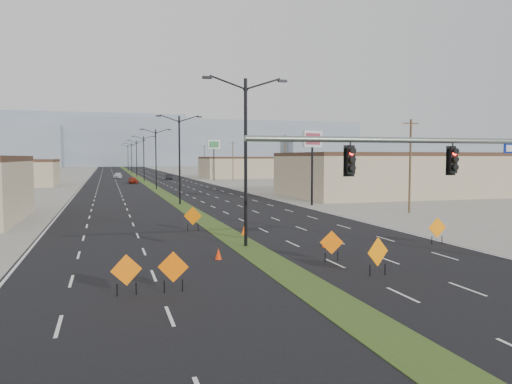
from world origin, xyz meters
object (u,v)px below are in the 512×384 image
object	(u,v)px
cone_3	(197,217)
cone_1	(244,231)
streetlight_1	(179,157)
car_left	(133,180)
streetlight_4	(136,157)
streetlight_6	(128,157)
streetlight_3	(144,157)
construction_sign_1	(126,271)
pole_sign_east_near	(312,145)
cone_2	(325,242)
construction_sign_2	(193,217)
streetlight_2	(156,157)
construction_sign_0	(173,268)
car_mid	(169,177)
car_far	(118,176)
construction_sign_4	(378,253)
streetlight_0	(246,156)
construction_sign_3	(332,244)
cone_0	(218,254)
streetlight_5	(132,157)
pole_sign_east_far	(214,148)
construction_sign_5	(437,229)
signal_mast	(487,170)

from	to	relation	value
cone_3	cone_1	bearing A→B (deg)	-80.48
streetlight_1	car_left	bearing A→B (deg)	93.33
streetlight_4	streetlight_6	distance (m)	56.00
streetlight_3	cone_3	size ratio (longest dim) A/B	18.03
cone_1	construction_sign_1	bearing A→B (deg)	-122.39
construction_sign_1	pole_sign_east_near	bearing A→B (deg)	44.45
construction_sign_1	cone_2	distance (m)	13.86
streetlight_3	construction_sign_2	distance (m)	76.94
streetlight_2	construction_sign_0	bearing A→B (deg)	-94.83
streetlight_6	car_mid	distance (m)	75.99
car_far	streetlight_2	bearing A→B (deg)	-76.83
streetlight_2	construction_sign_2	distance (m)	49.02
construction_sign_0	construction_sign_4	distance (m)	9.22
construction_sign_2	streetlight_4	bearing A→B (deg)	112.20
streetlight_0	car_mid	bearing A→B (deg)	86.02
construction_sign_3	cone_3	xyz separation A→B (m)	(-3.63, 18.98, -0.67)
construction_sign_3	cone_0	size ratio (longest dim) A/B	2.66
streetlight_3	cone_0	world-z (taller)	streetlight_3
streetlight_0	streetlight_1	bearing A→B (deg)	90.00
streetlight_0	cone_0	size ratio (longest dim) A/B	16.45
streetlight_1	cone_1	distance (m)	24.48
streetlight_2	streetlight_5	world-z (taller)	same
streetlight_3	car_mid	distance (m)	11.63
car_far	cone_0	size ratio (longest dim) A/B	7.75
cone_0	streetlight_5	bearing A→B (deg)	89.04
car_far	pole_sign_east_far	bearing A→B (deg)	-34.19
car_far	construction_sign_5	size ratio (longest dim) A/B	2.82
construction_sign_1	construction_sign_4	world-z (taller)	construction_sign_4
streetlight_4	construction_sign_2	distance (m)	104.90
streetlight_0	streetlight_2	distance (m)	56.00
streetlight_6	cone_3	bearing A→B (deg)	-90.22
streetlight_6	streetlight_4	bearing A→B (deg)	-90.00
streetlight_2	streetlight_4	bearing A→B (deg)	90.00
car_far	construction_sign_3	xyz separation A→B (m)	(8.24, -108.56, 0.27)
construction_sign_4	car_left	bearing A→B (deg)	75.73
streetlight_3	streetlight_5	world-z (taller)	same
construction_sign_0	construction_sign_2	world-z (taller)	construction_sign_2
construction_sign_1	construction_sign_5	distance (m)	19.82
streetlight_2	cone_0	size ratio (longest dim) A/B	16.45
streetlight_2	cone_1	distance (m)	52.18
signal_mast	streetlight_0	size ratio (longest dim) A/B	1.63
construction_sign_2	pole_sign_east_far	xyz separation A→B (m)	(17.90, 77.48, 6.55)
construction_sign_0	pole_sign_east_near	bearing A→B (deg)	77.49
streetlight_6	construction_sign_0	world-z (taller)	streetlight_6
streetlight_6	cone_1	xyz separation A→B (m)	(1.00, -163.93, -5.08)
cone_0	car_left	bearing A→B (deg)	90.28
streetlight_0	streetlight_3	bearing A→B (deg)	90.00
construction_sign_1	construction_sign_2	world-z (taller)	construction_sign_2
streetlight_0	cone_2	distance (m)	6.96
streetlight_2	car_mid	xyz separation A→B (m)	(6.43, 36.44, -4.77)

